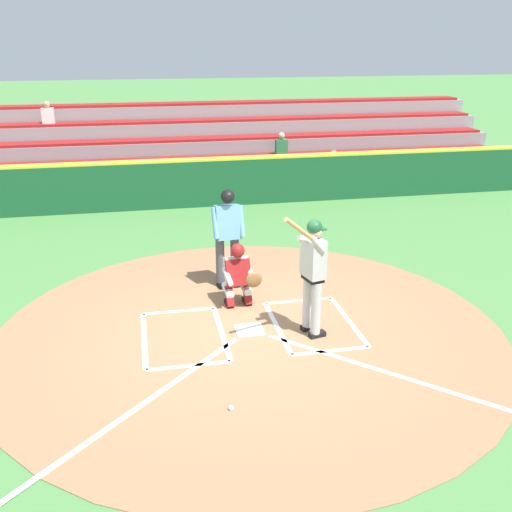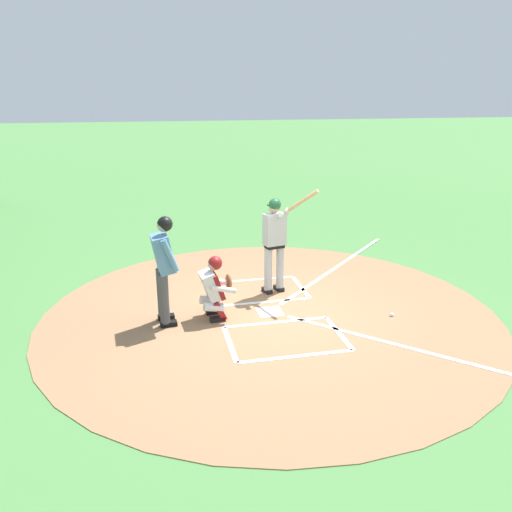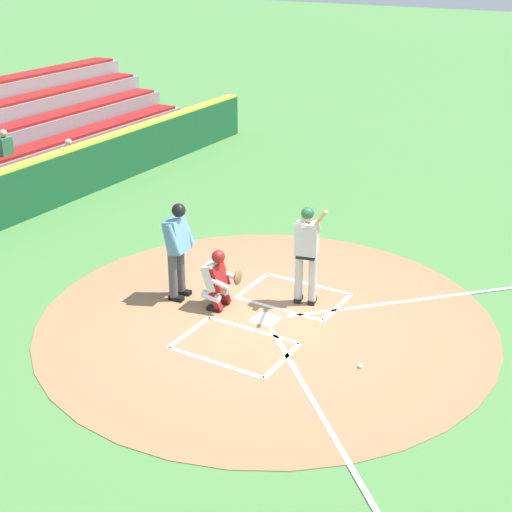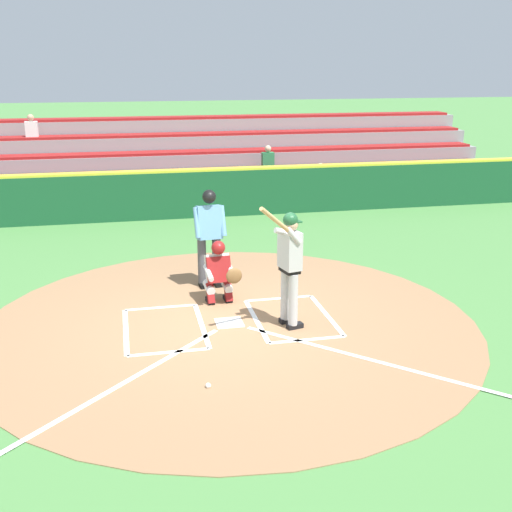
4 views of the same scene
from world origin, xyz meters
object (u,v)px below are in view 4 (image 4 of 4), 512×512
object	(u,v)px
catcher	(219,270)
plate_umpire	(209,231)
baseball	(208,386)
batter	(290,261)

from	to	relation	value
catcher	plate_umpire	bearing A→B (deg)	-86.81
catcher	baseball	size ratio (longest dim) A/B	15.27
batter	baseball	size ratio (longest dim) A/B	28.76
plate_umpire	baseball	size ratio (longest dim) A/B	25.20
batter	plate_umpire	size ratio (longest dim) A/B	1.14
catcher	batter	bearing A→B (deg)	125.13
batter	baseball	xyz separation A→B (m)	(1.54, 1.73, -1.06)
batter	baseball	world-z (taller)	batter
batter	baseball	distance (m)	2.54
baseball	plate_umpire	bearing A→B (deg)	-98.51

